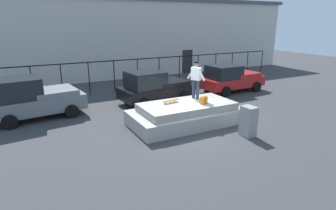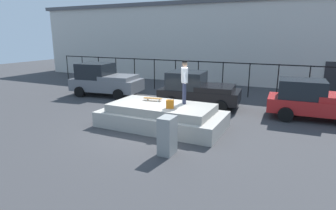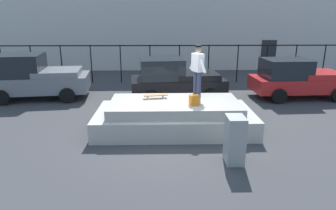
# 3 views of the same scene
# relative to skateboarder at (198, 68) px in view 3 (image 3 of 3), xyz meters

# --- Properties ---
(ground_plane) EXTENTS (60.00, 60.00, 0.00)m
(ground_plane) POSITION_rel_skateboarder_xyz_m (-0.99, -0.99, -1.94)
(ground_plane) COLOR #38383A
(concrete_ledge) EXTENTS (5.04, 2.57, 0.94)m
(concrete_ledge) POSITION_rel_skateboarder_xyz_m (-0.77, -0.50, -1.51)
(concrete_ledge) COLOR #ADA89E
(concrete_ledge) RESTS_ON ground_plane
(skateboarder) EXTENTS (0.50, 0.90, 1.72)m
(skateboarder) POSITION_rel_skateboarder_xyz_m (0.00, 0.00, 0.00)
(skateboarder) COLOR #2D334C
(skateboarder) RESTS_ON concrete_ledge
(skateboard) EXTENTS (0.81, 0.32, 0.12)m
(skateboard) POSITION_rel_skateboarder_xyz_m (-1.38, -0.13, -0.90)
(skateboard) COLOR brown
(skateboard) RESTS_ON concrete_ledge
(backpack) EXTENTS (0.33, 0.28, 0.32)m
(backpack) POSITION_rel_skateboarder_xyz_m (-0.19, -0.95, -0.84)
(backpack) COLOR orange
(backpack) RESTS_ON concrete_ledge
(car_grey_pickup_near) EXTENTS (4.44, 2.60, 1.97)m
(car_grey_pickup_near) POSITION_rel_skateboarder_xyz_m (-6.77, 3.50, -0.98)
(car_grey_pickup_near) COLOR slate
(car_grey_pickup_near) RESTS_ON ground_plane
(car_black_pickup_mid) EXTENTS (4.23, 2.47, 1.81)m
(car_black_pickup_mid) POSITION_rel_skateboarder_xyz_m (-0.62, 3.24, -1.05)
(car_black_pickup_mid) COLOR black
(car_black_pickup_mid) RESTS_ON ground_plane
(car_red_pickup_far) EXTENTS (4.30, 2.19, 1.74)m
(car_red_pickup_far) POSITION_rel_skateboarder_xyz_m (4.88, 3.33, -1.07)
(car_red_pickup_far) COLOR #B21E1E
(car_red_pickup_far) RESTS_ON ground_plane
(utility_box) EXTENTS (0.44, 0.60, 1.21)m
(utility_box) POSITION_rel_skateboarder_xyz_m (0.63, -2.88, -1.34)
(utility_box) COLOR gray
(utility_box) RESTS_ON ground_plane
(fence_row) EXTENTS (24.06, 0.06, 2.06)m
(fence_row) POSITION_rel_skateboarder_xyz_m (-0.99, 6.71, -0.59)
(fence_row) COLOR black
(fence_row) RESTS_ON ground_plane
(warehouse_building) EXTENTS (35.79, 6.52, 6.22)m
(warehouse_building) POSITION_rel_skateboarder_xyz_m (-0.99, 13.62, 1.18)
(warehouse_building) COLOR beige
(warehouse_building) RESTS_ON ground_plane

